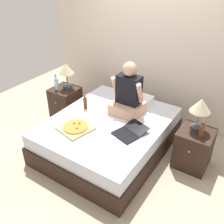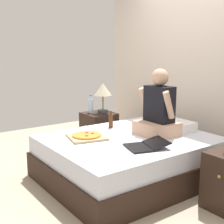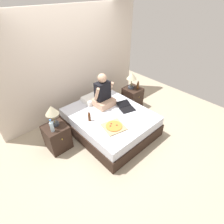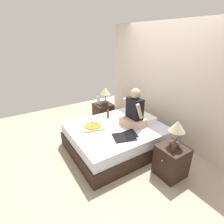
# 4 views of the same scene
# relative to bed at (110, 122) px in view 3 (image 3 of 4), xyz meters

# --- Properties ---
(ground_plane) EXTENTS (5.94, 5.94, 0.00)m
(ground_plane) POSITION_rel_bed_xyz_m (0.00, 0.00, -0.25)
(ground_plane) COLOR tan
(wall_back) EXTENTS (3.94, 0.12, 2.50)m
(wall_back) POSITION_rel_bed_xyz_m (0.00, 1.30, 1.00)
(wall_back) COLOR beige
(wall_back) RESTS_ON ground
(bed) EXTENTS (1.55, 1.88, 0.50)m
(bed) POSITION_rel_bed_xyz_m (0.00, 0.00, 0.00)
(bed) COLOR black
(bed) RESTS_ON ground
(nightstand_left) EXTENTS (0.44, 0.47, 0.55)m
(nightstand_left) POSITION_rel_bed_xyz_m (-1.15, 0.34, 0.03)
(nightstand_left) COLOR black
(nightstand_left) RESTS_ON ground
(lamp_on_left_nightstand) EXTENTS (0.26, 0.26, 0.45)m
(lamp_on_left_nightstand) POSITION_rel_bed_xyz_m (-1.11, 0.39, 0.63)
(lamp_on_left_nightstand) COLOR #333842
(lamp_on_left_nightstand) RESTS_ON nightstand_left
(water_bottle) EXTENTS (0.07, 0.07, 0.28)m
(water_bottle) POSITION_rel_bed_xyz_m (-1.23, 0.25, 0.42)
(water_bottle) COLOR silver
(water_bottle) RESTS_ON nightstand_left
(nightstand_right) EXTENTS (0.44, 0.47, 0.55)m
(nightstand_right) POSITION_rel_bed_xyz_m (1.15, 0.34, 0.03)
(nightstand_right) COLOR black
(nightstand_right) RESTS_ON ground
(lamp_on_right_nightstand) EXTENTS (0.26, 0.26, 0.45)m
(lamp_on_right_nightstand) POSITION_rel_bed_xyz_m (1.12, 0.39, 0.63)
(lamp_on_right_nightstand) COLOR #333842
(lamp_on_right_nightstand) RESTS_ON nightstand_right
(beer_bottle) EXTENTS (0.06, 0.06, 0.23)m
(beer_bottle) POSITION_rel_bed_xyz_m (1.22, 0.24, 0.40)
(beer_bottle) COLOR #512D14
(beer_bottle) RESTS_ON nightstand_right
(pillow) EXTENTS (0.52, 0.34, 0.12)m
(pillow) POSITION_rel_bed_xyz_m (0.05, 0.66, 0.31)
(pillow) COLOR white
(pillow) RESTS_ON bed
(person_seated) EXTENTS (0.47, 0.40, 0.78)m
(person_seated) POSITION_rel_bed_xyz_m (0.11, 0.35, 0.54)
(person_seated) COLOR tan
(person_seated) RESTS_ON bed
(laptop) EXTENTS (0.42, 0.49, 0.07)m
(laptop) POSITION_rel_bed_xyz_m (0.40, -0.12, 0.27)
(laptop) COLOR black
(laptop) RESTS_ON bed
(pizza_box) EXTENTS (0.48, 0.48, 0.05)m
(pizza_box) POSITION_rel_bed_xyz_m (-0.26, -0.41, 0.27)
(pizza_box) COLOR tan
(pizza_box) RESTS_ON bed
(beer_bottle_on_bed) EXTENTS (0.06, 0.06, 0.22)m
(beer_bottle_on_bed) POSITION_rel_bed_xyz_m (-0.49, 0.09, 0.35)
(beer_bottle_on_bed) COLOR #4C2811
(beer_bottle_on_bed) RESTS_ON bed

